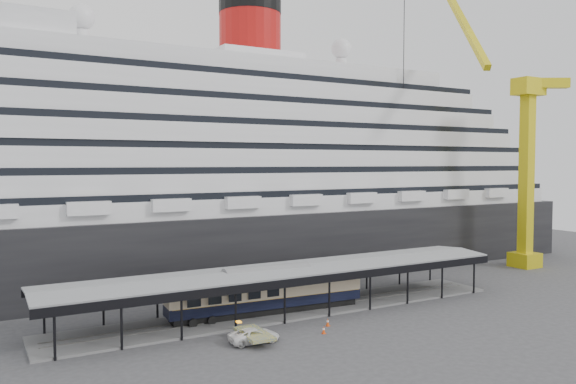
% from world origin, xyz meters
% --- Properties ---
extents(ground, '(200.00, 200.00, 0.00)m').
position_xyz_m(ground, '(0.00, 0.00, 0.00)').
color(ground, '#3A3A3D').
rests_on(ground, ground).
extents(cruise_ship, '(130.00, 30.00, 43.90)m').
position_xyz_m(cruise_ship, '(0.05, 32.00, 18.35)').
color(cruise_ship, black).
rests_on(cruise_ship, ground).
extents(platform_canopy, '(56.00, 9.18, 5.30)m').
position_xyz_m(platform_canopy, '(0.00, 5.00, 2.36)').
color(platform_canopy, slate).
rests_on(platform_canopy, ground).
extents(crane_yellow, '(23.83, 18.78, 47.60)m').
position_xyz_m(crane_yellow, '(47.06, 10.54, 19.96)').
color(crane_yellow, gold).
rests_on(crane_yellow, ground).
extents(port_truck, '(5.09, 2.52, 1.39)m').
position_xyz_m(port_truck, '(-8.58, -3.23, 0.69)').
color(port_truck, white).
rests_on(port_truck, ground).
extents(pullman_carriage, '(23.38, 4.48, 22.82)m').
position_xyz_m(pullman_carriage, '(-2.92, 5.00, 2.76)').
color(pullman_carriage, black).
rests_on(pullman_carriage, ground).
extents(traffic_cone_left, '(0.54, 0.54, 0.81)m').
position_xyz_m(traffic_cone_left, '(-7.66, -1.72, 0.40)').
color(traffic_cone_left, '#F15B0D').
rests_on(traffic_cone_left, ground).
extents(traffic_cone_mid, '(0.43, 0.43, 0.79)m').
position_xyz_m(traffic_cone_mid, '(-1.17, -4.16, 0.39)').
color(traffic_cone_mid, '#E0420C').
rests_on(traffic_cone_mid, ground).
extents(traffic_cone_right, '(0.48, 0.48, 0.82)m').
position_xyz_m(traffic_cone_right, '(0.67, -2.12, 0.41)').
color(traffic_cone_right, '#D6430B').
rests_on(traffic_cone_right, ground).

